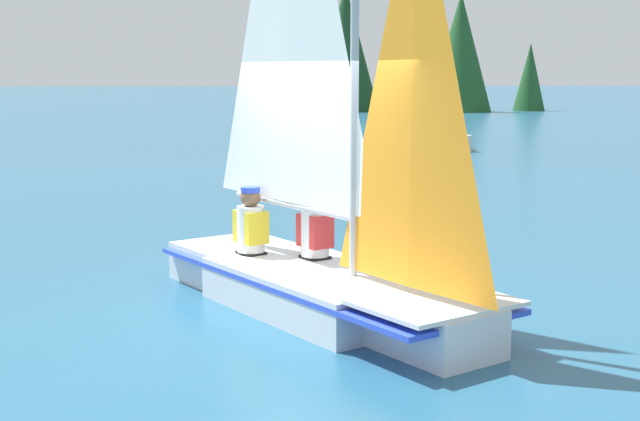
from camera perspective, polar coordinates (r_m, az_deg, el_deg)
The scene contains 6 objects.
ground_plane at distance 9.09m, azimuth 0.00°, elevation -6.42°, with size 260.00×260.00×0.00m, color #235675.
sailboat_main at distance 8.91m, azimuth -0.05°, elevation -1.19°, with size 3.40×4.41×5.68m.
sailor_helm at distance 9.47m, azimuth -0.32°, elevation -1.87°, with size 0.41×0.43×1.16m.
sailor_crew at distance 9.72m, azimuth -4.44°, elevation -1.61°, with size 0.41×0.43×1.16m.
motorboat_distant at distance 28.92m, azimuth 6.66°, elevation 4.94°, with size 2.02×5.22×1.19m.
treeline_shore at distance 53.35m, azimuth 3.93°, elevation 9.99°, with size 18.70×5.18×7.45m.
Camera 1 is at (-0.76, -8.73, 2.41)m, focal length 50.00 mm.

